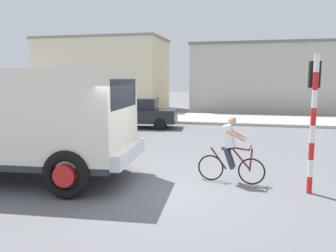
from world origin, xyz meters
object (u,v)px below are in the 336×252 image
Objects in this scene: traffic_light_pole at (314,105)px; truck_foreground at (29,117)px; cyclist at (231,150)px; car_red_near at (139,113)px.

truck_foreground is at bearing -175.37° from traffic_light_pole.
cyclist is 0.54× the size of traffic_light_pole.
truck_foreground is 1.35× the size of car_red_near.
truck_foreground is at bearing -169.97° from cyclist.
cyclist is 0.41× the size of car_red_near.
car_red_near is at bearing 91.35° from truck_foreground.
traffic_light_pole is at bearing -10.56° from cyclist.
traffic_light_pole is (1.85, -0.34, 1.20)m from cyclist.
car_red_near is at bearing 128.14° from traffic_light_pole.
cyclist is at bearing 10.03° from truck_foreground.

